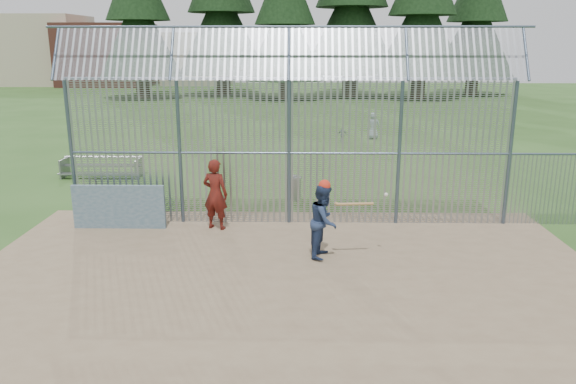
{
  "coord_description": "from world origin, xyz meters",
  "views": [
    {
      "loc": [
        0.27,
        -11.57,
        4.93
      ],
      "look_at": [
        0.0,
        2.0,
        1.3
      ],
      "focal_mm": 35.0,
      "sensor_mm": 36.0,
      "label": 1
    }
  ],
  "objects_px": {
    "bleacher": "(101,166)",
    "onlooker": "(215,194)",
    "trash_can": "(293,188)",
    "batter": "(324,221)",
    "dugout_wall": "(119,207)"
  },
  "relations": [
    {
      "from": "onlooker",
      "to": "bleacher",
      "type": "bearing_deg",
      "value": -30.75
    },
    {
      "from": "dugout_wall",
      "to": "onlooker",
      "type": "xyz_separation_m",
      "value": [
        2.63,
        0.02,
        0.36
      ]
    },
    {
      "from": "bleacher",
      "to": "trash_can",
      "type": "bearing_deg",
      "value": -22.24
    },
    {
      "from": "trash_can",
      "to": "bleacher",
      "type": "height_order",
      "value": "trash_can"
    },
    {
      "from": "onlooker",
      "to": "trash_can",
      "type": "height_order",
      "value": "onlooker"
    },
    {
      "from": "onlooker",
      "to": "bleacher",
      "type": "relative_size",
      "value": 0.64
    },
    {
      "from": "batter",
      "to": "bleacher",
      "type": "height_order",
      "value": "batter"
    },
    {
      "from": "bleacher",
      "to": "onlooker",
      "type": "bearing_deg",
      "value": -49.12
    },
    {
      "from": "onlooker",
      "to": "bleacher",
      "type": "distance_m",
      "value": 7.95
    },
    {
      "from": "onlooker",
      "to": "trash_can",
      "type": "relative_size",
      "value": 2.35
    },
    {
      "from": "trash_can",
      "to": "batter",
      "type": "bearing_deg",
      "value": -81.24
    },
    {
      "from": "batter",
      "to": "trash_can",
      "type": "bearing_deg",
      "value": 24.55
    },
    {
      "from": "bleacher",
      "to": "batter",
      "type": "bearing_deg",
      "value": -44.87
    },
    {
      "from": "trash_can",
      "to": "bleacher",
      "type": "bearing_deg",
      "value": 157.76
    },
    {
      "from": "trash_can",
      "to": "dugout_wall",
      "type": "bearing_deg",
      "value": -146.94
    }
  ]
}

